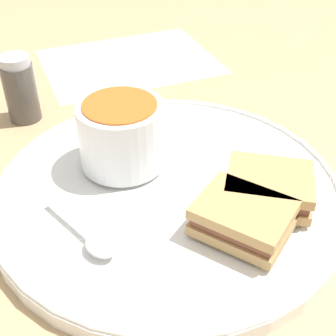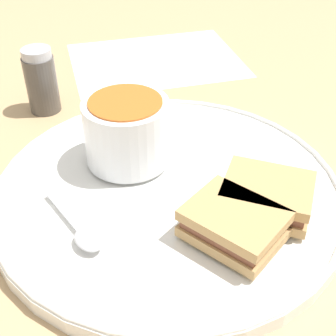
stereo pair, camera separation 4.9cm
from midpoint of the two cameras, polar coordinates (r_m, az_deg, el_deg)
ground_plane at (r=0.51m, az=-2.72°, el=-3.88°), size 2.40×2.40×0.00m
plate at (r=0.50m, az=-2.75°, el=-2.92°), size 0.37×0.37×0.02m
soup_bowl at (r=0.51m, az=-8.40°, el=4.06°), size 0.09×0.09×0.07m
spoon at (r=0.44m, az=-12.03°, el=-9.00°), size 0.09×0.08×0.01m
sandwich_half_near at (r=0.44m, az=6.01°, el=-6.17°), size 0.10×0.11×0.03m
sandwich_half_far at (r=0.48m, az=9.34°, el=-2.41°), size 0.09×0.10×0.03m
salt_shaker at (r=0.66m, az=-19.62°, el=8.98°), size 0.04×0.04×0.09m
menu_sheet at (r=0.81m, az=-6.48°, el=12.74°), size 0.29×0.33×0.00m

